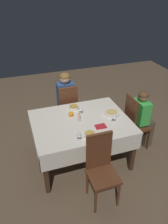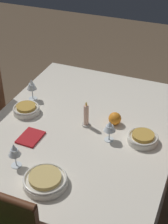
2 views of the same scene
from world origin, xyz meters
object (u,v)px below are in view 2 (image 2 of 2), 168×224
object	(u,v)px
wine_glass_north	(110,127)
bowl_south	(27,109)
bowl_north	(143,138)
orange_fruit	(115,119)
bowl_east	(45,180)
dining_table	(83,137)
wine_glass_east	(14,150)
napkin_red_folded	(31,137)
wine_glass_south	(32,85)
candle_centerpiece	(86,117)

from	to	relation	value
wine_glass_north	bowl_south	xyz separation A→B (m)	(-0.07, -0.58, -0.07)
bowl_north	bowl_south	world-z (taller)	same
wine_glass_north	orange_fruit	size ratio (longest dim) A/B	1.66
wine_glass_north	bowl_east	xyz separation A→B (m)	(0.45, -0.18, -0.07)
bowl_north	bowl_south	xyz separation A→B (m)	(-0.01, -0.76, 0.00)
dining_table	bowl_north	distance (m)	0.39
bowl_east	wine_glass_east	xyz separation A→B (m)	(-0.06, -0.20, 0.08)
bowl_north	napkin_red_folded	size ratio (longest dim) A/B	1.10
wine_glass_north	napkin_red_folded	bearing A→B (deg)	-69.81
orange_fruit	wine_glass_north	bearing A→B (deg)	6.61
wine_glass_south	candle_centerpiece	distance (m)	0.48
dining_table	napkin_red_folded	world-z (taller)	napkin_red_folded
dining_table	wine_glass_north	world-z (taller)	wine_glass_north
wine_glass_south	orange_fruit	world-z (taller)	wine_glass_south
wine_glass_north	orange_fruit	xyz separation A→B (m)	(-0.16, -0.02, -0.06)
wine_glass_north	bowl_north	bearing A→B (deg)	106.93
dining_table	bowl_east	bearing A→B (deg)	1.44
bowl_east	wine_glass_east	world-z (taller)	wine_glass_east
wine_glass_north	napkin_red_folded	distance (m)	0.46
wine_glass_east	napkin_red_folded	world-z (taller)	wine_glass_east
bowl_north	bowl_east	size ratio (longest dim) A/B	0.78
orange_fruit	bowl_south	bearing A→B (deg)	-80.42
dining_table	bowl_south	xyz separation A→B (m)	(-0.00, -0.39, 0.11)
bowl_north	wine_glass_north	xyz separation A→B (m)	(0.06, -0.18, 0.07)
bowl_east	wine_glass_south	world-z (taller)	wine_glass_south
dining_table	wine_glass_north	size ratio (longest dim) A/B	10.96
bowl_north	bowl_east	xyz separation A→B (m)	(0.50, -0.36, -0.00)
wine_glass_south	napkin_red_folded	distance (m)	0.44
bowl_south	wine_glass_south	distance (m)	0.19
dining_table	bowl_south	size ratio (longest dim) A/B	8.40
wine_glass_south	wine_glass_north	bearing A→B (deg)	70.13
candle_centerpiece	napkin_red_folded	size ratio (longest dim) A/B	1.06
napkin_red_folded	dining_table	bearing A→B (deg)	132.85
wine_glass_north	bowl_south	distance (m)	0.59
bowl_north	napkin_red_folded	distance (m)	0.65
dining_table	orange_fruit	world-z (taller)	orange_fruit
dining_table	bowl_east	world-z (taller)	bowl_east
wine_glass_east	wine_glass_south	size ratio (longest dim) A/B	0.95
orange_fruit	napkin_red_folded	distance (m)	0.52
wine_glass_south	orange_fruit	distance (m)	0.62
bowl_east	wine_glass_south	xyz separation A→B (m)	(-0.68, -0.45, 0.08)
bowl_east	bowl_south	bearing A→B (deg)	-142.02
bowl_south	orange_fruit	world-z (taller)	orange_fruit
bowl_north	napkin_red_folded	bearing A→B (deg)	-70.77
bowl_east	orange_fruit	world-z (taller)	orange_fruit
candle_centerpiece	orange_fruit	size ratio (longest dim) A/B	2.14
bowl_north	orange_fruit	distance (m)	0.23
wine_glass_east	orange_fruit	distance (m)	0.66
napkin_red_folded	bowl_south	bearing A→B (deg)	-145.74
dining_table	wine_glass_south	world-z (taller)	wine_glass_south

